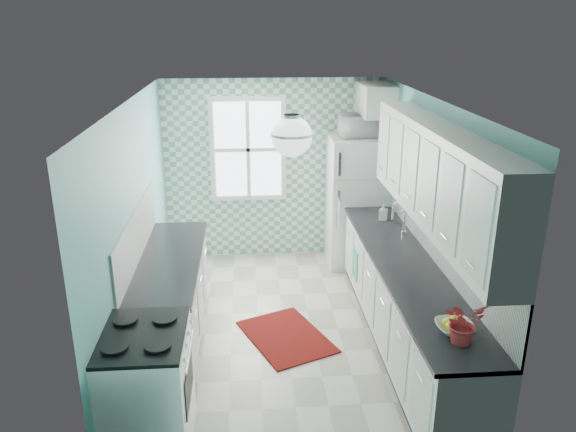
{
  "coord_description": "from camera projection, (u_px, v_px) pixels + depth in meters",
  "views": [
    {
      "loc": [
        -0.38,
        -5.37,
        3.24
      ],
      "look_at": [
        0.05,
        0.25,
        1.25
      ],
      "focal_mm": 35.0,
      "sensor_mm": 36.0,
      "label": 1
    }
  ],
  "objects": [
    {
      "name": "countertop_right",
      "position": [
        407.0,
        266.0,
        5.56
      ],
      "size": [
        0.63,
        3.6,
        0.04
      ],
      "primitive_type": "cube",
      "color": "black",
      "rests_on": "base_cabinets_right"
    },
    {
      "name": "wall_front",
      "position": [
        309.0,
        341.0,
        3.66
      ],
      "size": [
        3.0,
        0.02,
        2.5
      ],
      "primitive_type": "cube",
      "color": "#63B0A7",
      "rests_on": "floor"
    },
    {
      "name": "floor",
      "position": [
        285.0,
        332.0,
        6.16
      ],
      "size": [
        3.0,
        4.4,
        0.02
      ],
      "primitive_type": "cube",
      "color": "beige",
      "rests_on": "ground"
    },
    {
      "name": "sink",
      "position": [
        389.0,
        236.0,
        6.3
      ],
      "size": [
        0.46,
        0.38,
        0.53
      ],
      "rotation": [
        0.0,
        0.0,
        -0.01
      ],
      "color": "silver",
      "rests_on": "countertop_right"
    },
    {
      "name": "accent_wall",
      "position": [
        274.0,
        170.0,
        7.8
      ],
      "size": [
        3.0,
        0.01,
        2.5
      ],
      "primitive_type": "cube",
      "color": "#65A590",
      "rests_on": "wall_back"
    },
    {
      "name": "fruit_bowl",
      "position": [
        455.0,
        328.0,
        4.35
      ],
      "size": [
        0.3,
        0.3,
        0.07
      ],
      "primitive_type": "imported",
      "rotation": [
        0.0,
        0.0,
        -0.03
      ],
      "color": "silver",
      "rests_on": "countertop_right"
    },
    {
      "name": "upper_cabinets_right",
      "position": [
        437.0,
        176.0,
        5.06
      ],
      "size": [
        0.33,
        3.2,
        0.9
      ],
      "primitive_type": "cube",
      "color": "silver",
      "rests_on": "wall_right"
    },
    {
      "name": "stove",
      "position": [
        147.0,
        389.0,
        4.36
      ],
      "size": [
        0.66,
        0.83,
        0.99
      ],
      "rotation": [
        0.0,
        0.0,
        -0.01
      ],
      "color": "silver",
      "rests_on": "floor"
    },
    {
      "name": "dish_towel",
      "position": [
        356.0,
        264.0,
        6.67
      ],
      "size": [
        0.12,
        0.24,
        0.38
      ],
      "primitive_type": "cube",
      "rotation": [
        0.0,
        0.0,
        -0.43
      ],
      "color": "#64A89F",
      "rests_on": "base_cabinets_right"
    },
    {
      "name": "upper_cabinet_fridge",
      "position": [
        375.0,
        100.0,
        7.22
      ],
      "size": [
        0.4,
        0.74,
        0.4
      ],
      "primitive_type": "cube",
      "color": "silver",
      "rests_on": "wall_right"
    },
    {
      "name": "fridge",
      "position": [
        357.0,
        201.0,
        7.65
      ],
      "size": [
        0.77,
        0.76,
        1.77
      ],
      "rotation": [
        0.0,
        0.0,
        0.02
      ],
      "color": "silver",
      "rests_on": "floor"
    },
    {
      "name": "backsplash_right",
      "position": [
        439.0,
        240.0,
        5.49
      ],
      "size": [
        0.02,
        3.6,
        0.51
      ],
      "primitive_type": "cube",
      "color": "white",
      "rests_on": "wall_right"
    },
    {
      "name": "base_cabinets_left",
      "position": [
        171.0,
        302.0,
        5.85
      ],
      "size": [
        0.6,
        2.15,
        0.9
      ],
      "primitive_type": "cube",
      "color": "white",
      "rests_on": "floor"
    },
    {
      "name": "potted_plant",
      "position": [
        463.0,
        323.0,
        4.16
      ],
      "size": [
        0.37,
        0.35,
        0.34
      ],
      "primitive_type": "imported",
      "rotation": [
        0.0,
        0.0,
        0.35
      ],
      "color": "red",
      "rests_on": "countertop_right"
    },
    {
      "name": "wall_right",
      "position": [
        429.0,
        220.0,
        5.85
      ],
      "size": [
        0.02,
        4.4,
        2.5
      ],
      "primitive_type": "cube",
      "color": "#63B0A7",
      "rests_on": "floor"
    },
    {
      "name": "backsplash_left",
      "position": [
        137.0,
        236.0,
        5.58
      ],
      "size": [
        0.02,
        2.15,
        0.51
      ],
      "primitive_type": "cube",
      "color": "white",
      "rests_on": "wall_left"
    },
    {
      "name": "wall_left",
      "position": [
        135.0,
        228.0,
        5.63
      ],
      "size": [
        0.02,
        4.4,
        2.5
      ],
      "primitive_type": "cube",
      "color": "#63B0A7",
      "rests_on": "floor"
    },
    {
      "name": "rug",
      "position": [
        286.0,
        337.0,
        6.03
      ],
      "size": [
        1.09,
        1.26,
        0.02
      ],
      "primitive_type": "cube",
      "rotation": [
        0.0,
        0.0,
        0.4
      ],
      "color": "maroon",
      "rests_on": "floor"
    },
    {
      "name": "countertop_left",
      "position": [
        169.0,
        260.0,
        5.69
      ],
      "size": [
        0.63,
        2.15,
        0.04
      ],
      "primitive_type": "cube",
      "color": "black",
      "rests_on": "base_cabinets_left"
    },
    {
      "name": "soap_bottle",
      "position": [
        383.0,
        212.0,
        6.75
      ],
      "size": [
        0.12,
        0.12,
        0.2
      ],
      "primitive_type": "imported",
      "rotation": [
        0.0,
        0.0,
        -0.42
      ],
      "color": "#A5BDCA",
      "rests_on": "countertop_right"
    },
    {
      "name": "window",
      "position": [
        248.0,
        150.0,
        7.65
      ],
      "size": [
        1.04,
        0.05,
        1.44
      ],
      "color": "white",
      "rests_on": "wall_back"
    },
    {
      "name": "microwave",
      "position": [
        360.0,
        126.0,
        7.31
      ],
      "size": [
        0.54,
        0.37,
        0.29
      ],
      "primitive_type": "imported",
      "rotation": [
        0.0,
        0.0,
        3.15
      ],
      "color": "white",
      "rests_on": "fridge"
    },
    {
      "name": "ceiling_light",
      "position": [
        292.0,
        136.0,
        4.63
      ],
      "size": [
        0.34,
        0.34,
        0.35
      ],
      "color": "silver",
      "rests_on": "ceiling"
    },
    {
      "name": "base_cabinets_right",
      "position": [
        405.0,
        308.0,
        5.72
      ],
      "size": [
        0.6,
        3.6,
        0.9
      ],
      "primitive_type": "cube",
      "color": "white",
      "rests_on": "floor"
    },
    {
      "name": "ceiling",
      "position": [
        285.0,
        100.0,
        5.32
      ],
      "size": [
        3.0,
        4.4,
        0.02
      ],
      "primitive_type": "cube",
      "color": "white",
      "rests_on": "wall_back"
    },
    {
      "name": "wall_back",
      "position": [
        274.0,
        169.0,
        7.82
      ],
      "size": [
        3.0,
        0.02,
        2.5
      ],
      "primitive_type": "cube",
      "color": "#63B0A7",
      "rests_on": "floor"
    }
  ]
}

